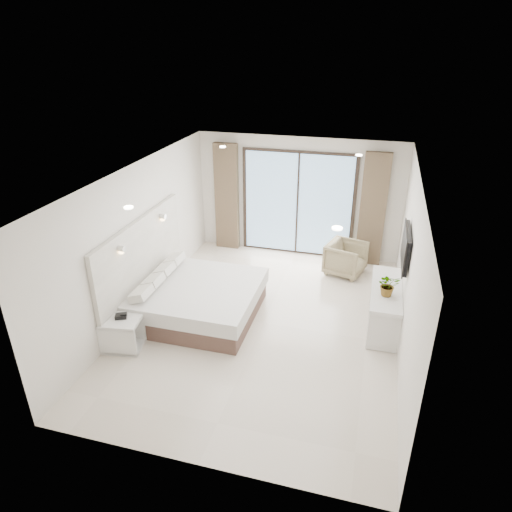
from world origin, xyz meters
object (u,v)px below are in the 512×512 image
object	(u,v)px
nightstand	(123,334)
console_desk	(385,298)
bed	(197,299)
armchair	(346,257)

from	to	relation	value
nightstand	console_desk	world-z (taller)	console_desk
bed	console_desk	world-z (taller)	console_desk
nightstand	console_desk	bearing A→B (deg)	14.53
bed	console_desk	size ratio (longest dim) A/B	1.32
bed	console_desk	bearing A→B (deg)	8.84
nightstand	console_desk	xyz separation A→B (m)	(4.06, 1.76, 0.29)
nightstand	armchair	size ratio (longest dim) A/B	0.86
console_desk	armchair	xyz separation A→B (m)	(-0.83, 1.84, -0.18)
bed	console_desk	distance (m)	3.33
nightstand	armchair	bearing A→B (deg)	39.18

